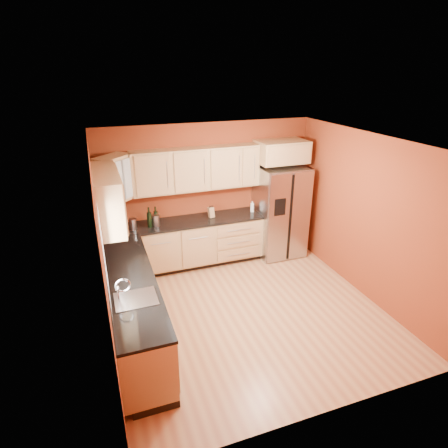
{
  "coord_description": "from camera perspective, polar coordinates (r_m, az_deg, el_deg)",
  "views": [
    {
      "loc": [
        -1.96,
        -4.42,
        3.52
      ],
      "look_at": [
        -0.06,
        0.9,
        1.11
      ],
      "focal_mm": 30.0,
      "sensor_mm": 36.0,
      "label": 1
    }
  ],
  "objects": [
    {
      "name": "wall_back",
      "position": [
        7.07,
        -2.51,
        4.76
      ],
      "size": [
        4.0,
        0.04,
        2.6
      ],
      "primitive_type": "cube",
      "color": "maroon",
      "rests_on": "floor"
    },
    {
      "name": "knife_block",
      "position": [
        6.9,
        -1.98,
        1.79
      ],
      "size": [
        0.11,
        0.1,
        0.19
      ],
      "primitive_type": "cube",
      "rotation": [
        0.0,
        0.0,
        0.17
      ],
      "color": "#A57A50",
      "rests_on": "countertop_back"
    },
    {
      "name": "window",
      "position": [
        4.39,
        -17.76,
        -4.77
      ],
      "size": [
        0.03,
        0.9,
        1.0
      ],
      "primitive_type": "cube",
      "color": "white",
      "rests_on": "wall_left"
    },
    {
      "name": "refrigerator",
      "position": [
        7.38,
        8.49,
        1.93
      ],
      "size": [
        0.9,
        0.75,
        1.78
      ],
      "primitive_type": "cube",
      "color": "#A6A6AA",
      "rests_on": "floor"
    },
    {
      "name": "wine_bottle_a",
      "position": [
        6.58,
        -11.32,
        1.02
      ],
      "size": [
        0.09,
        0.09,
        0.36
      ],
      "primitive_type": null,
      "rotation": [
        0.0,
        0.0,
        -0.15
      ],
      "color": "black",
      "rests_on": "countertop_back"
    },
    {
      "name": "over_fridge_cabinet",
      "position": [
        7.12,
        8.76,
        10.88
      ],
      "size": [
        0.92,
        0.6,
        0.4
      ],
      "primitive_type": "cube",
      "color": "#A88552",
      "rests_on": "wall_back"
    },
    {
      "name": "soap_dispenser",
      "position": [
        7.18,
        4.31,
        2.67
      ],
      "size": [
        0.08,
        0.08,
        0.21
      ],
      "primitive_type": "cylinder",
      "rotation": [
        0.0,
        0.0,
        -0.24
      ],
      "color": "white",
      "rests_on": "countertop_back"
    },
    {
      "name": "wall_left",
      "position": [
        4.95,
        -17.97,
        -4.79
      ],
      "size": [
        0.04,
        4.0,
        2.6
      ],
      "primitive_type": "cube",
      "color": "maroon",
      "rests_on": "floor"
    },
    {
      "name": "base_cabinets_back",
      "position": [
        7.0,
        -5.96,
        -3.17
      ],
      "size": [
        2.9,
        0.6,
        0.88
      ],
      "primitive_type": "cube",
      "color": "#A88552",
      "rests_on": "floor"
    },
    {
      "name": "wall_right",
      "position": [
        6.34,
        20.76,
        1.01
      ],
      "size": [
        0.04,
        4.0,
        2.6
      ],
      "primitive_type": "cube",
      "color": "maroon",
      "rests_on": "floor"
    },
    {
      "name": "wine_bottle_b",
      "position": [
        6.69,
        -10.36,
        1.3
      ],
      "size": [
        0.09,
        0.09,
        0.32
      ],
      "primitive_type": null,
      "rotation": [
        0.0,
        0.0,
        -0.21
      ],
      "color": "black",
      "rests_on": "countertop_back"
    },
    {
      "name": "canister_left",
      "position": [
        6.57,
        -13.71,
        -0.01
      ],
      "size": [
        0.13,
        0.13,
        0.2
      ],
      "primitive_type": "cylinder",
      "rotation": [
        0.0,
        0.0,
        -0.05
      ],
      "color": "#A6A6AA",
      "rests_on": "countertop_back"
    },
    {
      "name": "wall_front",
      "position": [
        3.83,
        16.12,
        -13.43
      ],
      "size": [
        4.0,
        0.04,
        2.6
      ],
      "primitive_type": "cube",
      "color": "maroon",
      "rests_on": "floor"
    },
    {
      "name": "countertop_left",
      "position": [
        5.15,
        -13.96,
        -8.27
      ],
      "size": [
        0.62,
        2.8,
        0.04
      ],
      "primitive_type": "cube",
      "color": "black",
      "rests_on": "base_cabinets_left"
    },
    {
      "name": "floor",
      "position": [
        5.98,
        3.57,
        -13.01
      ],
      "size": [
        4.0,
        4.0,
        0.0
      ],
      "primitive_type": "plane",
      "color": "#AC6742",
      "rests_on": "ground"
    },
    {
      "name": "upper_cabinets_left",
      "position": [
        5.42,
        -17.3,
        3.79
      ],
      "size": [
        0.33,
        1.35,
        0.75
      ],
      "primitive_type": "cube",
      "color": "#A88552",
      "rests_on": "wall_left"
    },
    {
      "name": "upper_cabinets_back",
      "position": [
        6.71,
        -4.22,
        8.37
      ],
      "size": [
        2.3,
        0.33,
        0.75
      ],
      "primitive_type": "cube",
      "color": "#A88552",
      "rests_on": "wall_back"
    },
    {
      "name": "corner_upper_cabinet",
      "position": [
        6.33,
        -16.35,
        6.61
      ],
      "size": [
        0.67,
        0.67,
        0.75
      ],
      "primitive_type": "cube",
      "rotation": [
        0.0,
        0.0,
        0.79
      ],
      "color": "#A88552",
      "rests_on": "wall_back"
    },
    {
      "name": "canister_right",
      "position": [
        6.61,
        -10.33,
        0.51
      ],
      "size": [
        0.16,
        0.16,
        0.21
      ],
      "primitive_type": "cylinder",
      "rotation": [
        0.0,
        0.0,
        0.33
      ],
      "color": "#A6A6AA",
      "rests_on": "countertop_back"
    },
    {
      "name": "sink_faucet",
      "position": [
        4.63,
        -13.44,
        -9.55
      ],
      "size": [
        0.5,
        0.42,
        0.3
      ],
      "primitive_type": null,
      "color": "silver",
      "rests_on": "countertop_left"
    },
    {
      "name": "base_cabinets_left",
      "position": [
        5.4,
        -13.6,
        -12.47
      ],
      "size": [
        0.6,
        2.8,
        0.88
      ],
      "primitive_type": "cube",
      "color": "#A88552",
      "rests_on": "floor"
    },
    {
      "name": "ceiling",
      "position": [
        4.93,
        4.32,
        12.25
      ],
      "size": [
        4.0,
        4.0,
        0.0
      ],
      "primitive_type": "plane",
      "color": "silver",
      "rests_on": "wall_back"
    },
    {
      "name": "countertop_back",
      "position": [
        6.8,
        -6.1,
        0.27
      ],
      "size": [
        2.9,
        0.62,
        0.04
      ],
      "primitive_type": "cube",
      "color": "black",
      "rests_on": "base_cabinets_back"
    }
  ]
}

